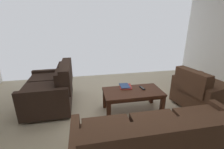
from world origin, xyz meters
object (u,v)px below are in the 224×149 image
armchair_side (200,92)px  book_stack (125,86)px  coffee_table (133,94)px  loveseat_near (52,89)px  sofa_main (166,145)px  tv_remote (142,88)px

armchair_side → book_stack: (1.43, -0.34, 0.09)m
coffee_table → armchair_side: armchair_side is taller
loveseat_near → armchair_side: 2.94m
book_stack → coffee_table: bearing=115.4°
sofa_main → tv_remote: 1.37m
sofa_main → coffee_table: bearing=-91.6°
loveseat_near → coffee_table: size_ratio=1.13×
sofa_main → tv_remote: size_ratio=12.58×
coffee_table → tv_remote: size_ratio=6.64×
tv_remote → coffee_table: bearing=18.1°
armchair_side → tv_remote: size_ratio=6.15×
coffee_table → book_stack: size_ratio=3.77×
book_stack → tv_remote: size_ratio=1.76×
loveseat_near → armchair_side: size_ratio=1.22×
armchair_side → book_stack: size_ratio=3.49×
loveseat_near → tv_remote: (-1.73, 0.45, 0.07)m
coffee_table → tv_remote: bearing=-161.9°
book_stack → tv_remote: bearing=156.9°
loveseat_near → book_stack: bearing=167.2°
book_stack → tv_remote: book_stack is taller
loveseat_near → sofa_main: bearing=129.5°
sofa_main → armchair_side: sofa_main is taller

